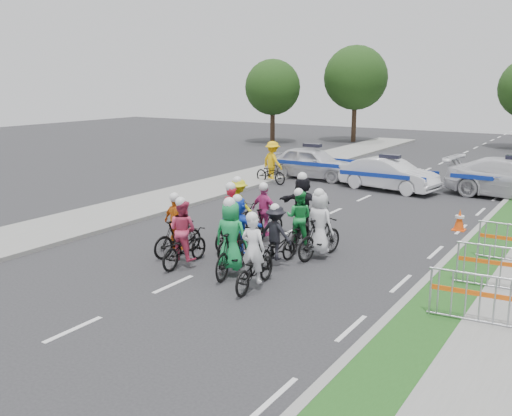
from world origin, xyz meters
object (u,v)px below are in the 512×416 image
Objects in this scene: rider_9 at (265,218)px; cone_0 at (459,220)px; rider_4 at (276,241)px; barrier_1 at (501,270)px; tree_0 at (273,87)px; rider_6 at (233,226)px; rider_7 at (319,231)px; police_car_0 at (312,163)px; barrier_0 at (480,301)px; rider_10 at (239,212)px; rider_1 at (232,245)px; marshal_hiviz at (273,161)px; rider_8 at (299,226)px; rider_5 at (239,232)px; rider_0 at (254,263)px; tree_3 at (356,78)px; rider_11 at (303,210)px; rider_2 at (184,240)px; parked_bike at (271,173)px; police_car_1 at (389,174)px; rider_3 at (177,231)px.

cone_0 is (4.68, 4.47, -0.36)m from rider_9.
barrier_1 is (5.36, 1.02, -0.10)m from rider_4.
rider_4 is 2.35m from rider_9.
rider_6 is at bearing -61.45° from tree_0.
rider_4 is 1.38m from rider_7.
police_car_0 is 6.54× the size of cone_0.
rider_10 is at bearing 157.79° from barrier_0.
rider_10 reaches higher than barrier_1.
marshal_hiviz is (-6.07, 12.13, 0.18)m from rider_1.
barrier_1 is at bearing 162.42° from rider_8.
police_car_0 is at bearing 132.83° from barrier_1.
rider_5 is 1.90m from rider_9.
rider_9 is 7.48m from barrier_0.
rider_0 is 1.11× the size of rider_4.
rider_1 is 1.35m from rider_5.
rider_6 is 1.07× the size of rider_9.
tree_3 is (-8.87, 27.60, 4.18)m from rider_9.
rider_8 is (-0.85, 0.43, -0.08)m from rider_7.
rider_7 is 29.23m from tree_0.
rider_9 is 0.29× the size of tree_0.
rider_10 is at bearing 15.05° from rider_11.
tree_3 is at bearing -58.91° from marshal_hiviz.
rider_2 reaches higher than barrier_1.
rider_0 is 0.98× the size of marshal_hiviz.
tree_0 is (-8.97, 15.12, 3.71)m from parked_bike.
rider_5 reaches higher than cone_0.
tree_3 is (-8.41, 28.65, 4.25)m from rider_6.
marshal_hiviz is (-6.44, 9.24, 0.29)m from rider_8.
rider_2 is at bearing 62.93° from rider_11.
rider_10 is 9.74m from police_car_1.
rider_6 reaches higher than marshal_hiviz.
tree_3 is (-8.29, 30.73, 4.19)m from rider_2.
rider_10 is 0.30× the size of tree_0.
parked_bike is at bearing -65.77° from rider_8.
marshal_hiviz is (-7.05, 12.62, 0.34)m from rider_0.
rider_5 is 0.97× the size of rider_8.
barrier_0 is (7.92, -3.23, -0.17)m from rider_10.
parked_bike is at bearing 113.74° from police_car_1.
cone_0 is at bearing -148.44° from rider_11.
rider_10 is at bearing -83.52° from rider_2.
tree_0 is (-18.55, 19.13, 3.85)m from cone_0.
barrier_1 is at bearing -179.13° from rider_9.
rider_10 is 9.12m from parked_bike.
rider_6 is at bearing 134.66° from marshal_hiviz.
rider_1 is 0.98× the size of rider_11.
marshal_hiviz is (-5.48, 10.92, 0.20)m from rider_5.
cone_0 is (4.36, 6.35, -0.43)m from rider_5.
rider_3 is 2.86m from rider_9.
rider_6 is at bearing 164.79° from barrier_0.
marshal_hiviz is 1.06× the size of parked_bike.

